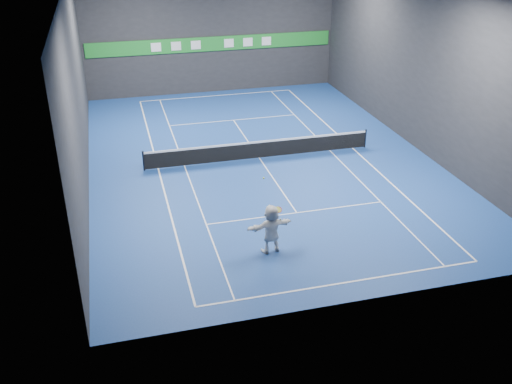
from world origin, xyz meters
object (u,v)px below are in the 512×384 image
object	(u,v)px
player	(271,229)
tennis_ball	(264,178)
tennis_net	(260,149)
tennis_racket	(278,211)

from	to	relation	value
player	tennis_ball	world-z (taller)	tennis_ball
tennis_net	player	bearing A→B (deg)	-102.36
player	tennis_ball	bearing A→B (deg)	-52.36
player	tennis_ball	xyz separation A→B (m)	(-0.25, 0.24, 2.11)
tennis_ball	tennis_net	xyz separation A→B (m)	(2.25, 8.89, -2.58)
player	tennis_racket	world-z (taller)	player
tennis_racket	player	bearing A→B (deg)	-170.76
player	tennis_ball	distance (m)	2.14
player	tennis_net	xyz separation A→B (m)	(2.00, 9.13, -0.47)
player	tennis_racket	size ratio (longest dim) A/B	2.81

